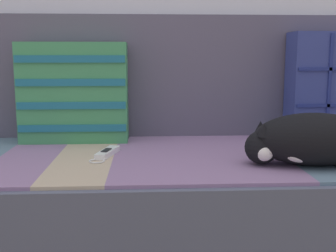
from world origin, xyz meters
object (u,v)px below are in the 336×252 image
at_px(couch, 169,208).
at_px(throw_pillow_striped, 74,93).
at_px(game_remote_far, 107,153).
at_px(sleeping_cat, 309,141).

xyz_separation_m(couch, throw_pillow_striped, (-0.35, 0.20, 0.39)).
bearing_deg(game_remote_far, sleeping_cat, -14.11).
bearing_deg(sleeping_cat, game_remote_far, 165.89).
distance_m(couch, sleeping_cat, 0.53).
bearing_deg(sleeping_cat, throw_pillow_striped, 151.43).
xyz_separation_m(throw_pillow_striped, sleeping_cat, (0.75, -0.41, -0.11)).
xyz_separation_m(sleeping_cat, game_remote_far, (-0.61, 0.15, -0.07)).
bearing_deg(throw_pillow_striped, game_remote_far, -61.16).
distance_m(throw_pillow_striped, game_remote_far, 0.34).
distance_m(couch, game_remote_far, 0.30).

